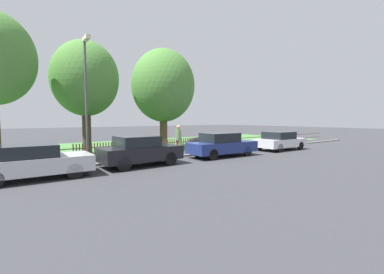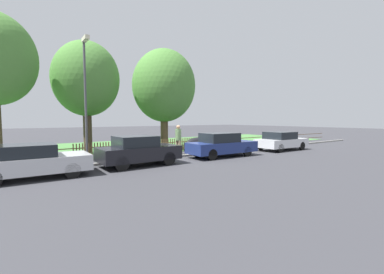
% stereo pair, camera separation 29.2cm
% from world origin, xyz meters
% --- Properties ---
extents(ground_plane, '(120.00, 120.00, 0.00)m').
position_xyz_m(ground_plane, '(0.00, 0.00, 0.00)').
color(ground_plane, '#38383D').
extents(kerb_stone, '(38.32, 0.20, 0.12)m').
position_xyz_m(kerb_stone, '(0.00, 0.10, 0.06)').
color(kerb_stone, gray).
rests_on(kerb_stone, ground).
extents(grass_strip, '(38.32, 11.13, 0.01)m').
position_xyz_m(grass_strip, '(0.00, 7.77, 0.01)').
color(grass_strip, '#477F3D').
rests_on(grass_strip, ground).
extents(park_fence, '(38.32, 0.05, 0.93)m').
position_xyz_m(park_fence, '(-0.00, 2.21, 0.46)').
color(park_fence, brown).
rests_on(park_fence, ground).
extents(parked_car_silver_hatchback, '(3.96, 1.90, 1.31)m').
position_xyz_m(parked_car_silver_hatchback, '(-8.31, -1.28, 0.67)').
color(parked_car_silver_hatchback, '#BCBCC1').
rests_on(parked_car_silver_hatchback, ground).
extents(parked_car_black_saloon, '(3.87, 1.87, 1.45)m').
position_xyz_m(parked_car_black_saloon, '(-3.93, -1.08, 0.74)').
color(parked_car_black_saloon, black).
rests_on(parked_car_black_saloon, ground).
extents(parked_car_navy_estate, '(4.36, 1.80, 1.43)m').
position_xyz_m(parked_car_navy_estate, '(1.33, -1.20, 0.72)').
color(parked_car_navy_estate, navy).
rests_on(parked_car_navy_estate, ground).
extents(parked_car_red_compact, '(4.00, 1.86, 1.33)m').
position_xyz_m(parked_car_red_compact, '(7.01, -1.24, 0.68)').
color(parked_car_red_compact, silver).
rests_on(parked_car_red_compact, ground).
extents(covered_motorcycle, '(2.04, 0.77, 0.99)m').
position_xyz_m(covered_motorcycle, '(1.74, 1.65, 0.60)').
color(covered_motorcycle, black).
rests_on(covered_motorcycle, ground).
extents(tree_behind_motorcycle, '(4.21, 4.21, 7.29)m').
position_xyz_m(tree_behind_motorcycle, '(-4.81, 5.15, 4.83)').
color(tree_behind_motorcycle, '#473828').
rests_on(tree_behind_motorcycle, ground).
extents(tree_mid_park, '(4.68, 4.68, 7.43)m').
position_xyz_m(tree_mid_park, '(0.52, 4.39, 4.71)').
color(tree_mid_park, brown).
rests_on(tree_mid_park, ground).
extents(pedestrian_near_fence, '(0.43, 0.43, 1.87)m').
position_xyz_m(pedestrian_near_fence, '(-0.30, 1.08, 1.06)').
color(pedestrian_near_fence, '#7F6B51').
rests_on(pedestrian_near_fence, ground).
extents(street_lamp, '(0.20, 0.79, 6.07)m').
position_xyz_m(street_lamp, '(-5.93, 0.41, 3.79)').
color(street_lamp, '#47474C').
rests_on(street_lamp, ground).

